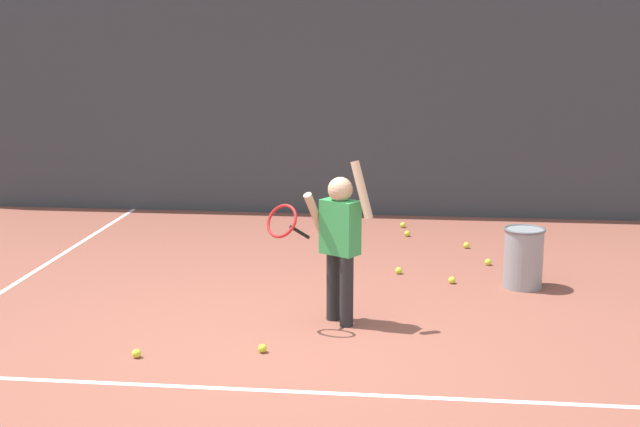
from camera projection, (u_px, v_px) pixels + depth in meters
name	position (u px, v px, depth m)	size (l,w,h in m)	color
ground_plane	(281.00, 350.00, 6.36)	(20.00, 20.00, 0.00)	brown
court_line_baseline	(264.00, 390.00, 5.64)	(9.00, 0.05, 0.00)	white
back_fence_windscreen	(340.00, 98.00, 10.85)	(11.23, 0.08, 3.01)	#383D42
fence_post_1	(201.00, 91.00, 11.09)	(0.09, 0.09, 3.16)	slate
fence_post_2	(485.00, 93.00, 10.70)	(0.09, 0.09, 3.16)	slate
tennis_player	(338.00, 236.00, 6.81)	(0.88, 0.53, 1.35)	#232326
ball_hopper	(523.00, 257.00, 7.88)	(0.38, 0.38, 0.56)	gray
tennis_ball_0	(466.00, 245.00, 9.35)	(0.07, 0.07, 0.07)	#CCE033
tennis_ball_1	(399.00, 271.00, 8.36)	(0.07, 0.07, 0.07)	#CCE033
tennis_ball_2	(403.00, 225.00, 10.35)	(0.07, 0.07, 0.07)	#CCE033
tennis_ball_3	(262.00, 348.00, 6.30)	(0.07, 0.07, 0.07)	#CCE033
tennis_ball_4	(137.00, 353.00, 6.20)	(0.07, 0.07, 0.07)	#CCE033
tennis_ball_6	(488.00, 262.00, 8.67)	(0.07, 0.07, 0.07)	#CCE033
tennis_ball_7	(452.00, 280.00, 8.04)	(0.07, 0.07, 0.07)	#CCE033
tennis_ball_8	(407.00, 234.00, 9.90)	(0.07, 0.07, 0.07)	#CCE033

